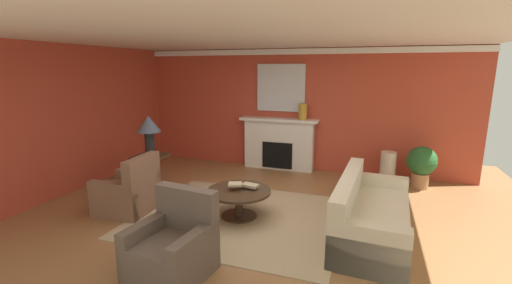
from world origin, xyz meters
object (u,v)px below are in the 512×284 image
at_px(fireplace, 279,145).
at_px(vase_tall_corner, 388,168).
at_px(armchair_facing_fireplace, 173,249).
at_px(table_lamp, 149,128).
at_px(potted_plant, 421,164).
at_px(sofa, 369,217).
at_px(coffee_table, 239,197).
at_px(side_table, 152,170).
at_px(armchair_near_window, 129,194).
at_px(vase_mantel_right, 303,112).
at_px(mantel_mirror, 281,88).

xyz_separation_m(fireplace, vase_tall_corner, (2.37, -0.30, -0.23)).
bearing_deg(armchair_facing_fireplace, table_lamp, 130.19).
bearing_deg(potted_plant, vase_tall_corner, 173.25).
relative_size(sofa, coffee_table, 2.15).
bearing_deg(side_table, armchair_near_window, -75.78).
height_order(coffee_table, side_table, side_table).
bearing_deg(armchair_near_window, vase_mantel_right, 54.63).
xyz_separation_m(side_table, potted_plant, (4.88, 1.84, 0.09)).
distance_m(sofa, vase_mantel_right, 3.31).
bearing_deg(mantel_mirror, coffee_table, -87.73).
xyz_separation_m(sofa, side_table, (-3.96, 0.59, 0.10)).
bearing_deg(table_lamp, vase_mantel_right, 41.33).
height_order(fireplace, sofa, fireplace).
distance_m(armchair_near_window, armchair_facing_fireplace, 2.07).
bearing_deg(coffee_table, potted_plant, 40.14).
height_order(coffee_table, potted_plant, potted_plant).
height_order(side_table, vase_mantel_right, vase_mantel_right).
bearing_deg(potted_plant, vase_mantel_right, 172.45).
height_order(armchair_near_window, coffee_table, armchair_near_window).
height_order(sofa, armchair_near_window, armchair_near_window).
relative_size(side_table, vase_tall_corner, 1.06).
height_order(mantel_mirror, coffee_table, mantel_mirror).
relative_size(vase_tall_corner, potted_plant, 0.79).
xyz_separation_m(side_table, vase_tall_corner, (4.28, 1.91, -0.07)).
xyz_separation_m(armchair_facing_fireplace, side_table, (-1.88, 2.23, 0.09)).
relative_size(sofa, armchair_facing_fireplace, 2.26).
xyz_separation_m(armchair_facing_fireplace, vase_tall_corner, (2.39, 4.13, 0.02)).
bearing_deg(sofa, vase_tall_corner, 82.84).
bearing_deg(vase_mantel_right, sofa, -61.20).
relative_size(sofa, table_lamp, 2.87).
bearing_deg(potted_plant, table_lamp, -159.37).
height_order(fireplace, side_table, fireplace).
xyz_separation_m(armchair_near_window, potted_plant, (4.63, 2.79, 0.19)).
bearing_deg(vase_tall_corner, coffee_table, -132.30).
height_order(armchair_facing_fireplace, vase_mantel_right, vase_mantel_right).
bearing_deg(table_lamp, side_table, 0.00).
distance_m(coffee_table, table_lamp, 2.28).
xyz_separation_m(fireplace, coffee_table, (0.12, -2.78, -0.23)).
bearing_deg(table_lamp, mantel_mirror, 50.73).
bearing_deg(sofa, coffee_table, 179.56).
bearing_deg(side_table, sofa, -8.47).
height_order(fireplace, mantel_mirror, mantel_mirror).
bearing_deg(vase_mantel_right, armchair_near_window, -125.37).
distance_m(fireplace, mantel_mirror, 1.31).
bearing_deg(armchair_near_window, armchair_facing_fireplace, -37.78).
distance_m(vase_tall_corner, potted_plant, 0.63).
bearing_deg(side_table, coffee_table, -15.91).
height_order(sofa, vase_tall_corner, sofa).
height_order(mantel_mirror, vase_mantel_right, mantel_mirror).
height_order(fireplace, armchair_near_window, fireplace).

